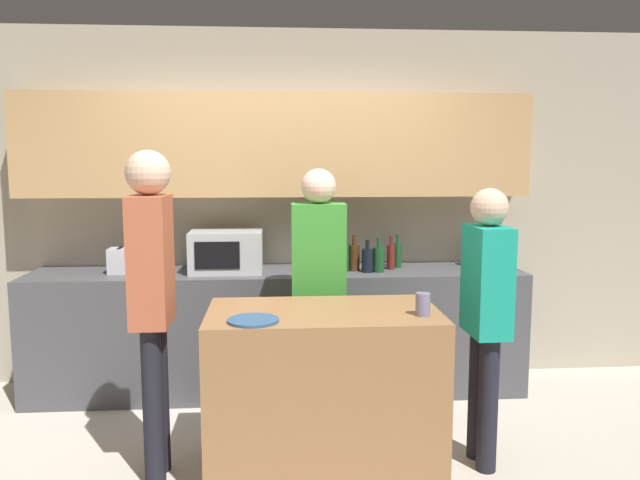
{
  "coord_description": "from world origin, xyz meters",
  "views": [
    {
      "loc": [
        -0.02,
        -3.13,
        1.73
      ],
      "look_at": [
        0.24,
        0.39,
        1.27
      ],
      "focal_mm": 35.0,
      "sensor_mm": 36.0,
      "label": 1
    }
  ],
  "objects": [
    {
      "name": "potted_plant",
      "position": [
        1.56,
        1.4,
        1.11
      ],
      "size": [
        0.14,
        0.14,
        0.4
      ],
      "color": "#333D4C",
      "rests_on": "back_counter"
    },
    {
      "name": "back_counter",
      "position": [
        0.0,
        1.39,
        0.45
      ],
      "size": [
        3.6,
        0.62,
        0.91
      ],
      "color": "#4C4C51",
      "rests_on": "ground_plane"
    },
    {
      "name": "bottle_0",
      "position": [
        0.49,
        1.33,
        1.02
      ],
      "size": [
        0.06,
        0.06,
        0.3
      ],
      "color": "#194723",
      "rests_on": "back_counter"
    },
    {
      "name": "plate_on_island",
      "position": [
        -0.13,
        -0.07,
        0.92
      ],
      "size": [
        0.26,
        0.26,
        0.01
      ],
      "color": "#2D5684",
      "rests_on": "kitchen_island"
    },
    {
      "name": "person_left",
      "position": [
        1.14,
        0.16,
        0.93
      ],
      "size": [
        0.21,
        0.34,
        1.57
      ],
      "rotation": [
        0.0,
        0.0,
        -4.69
      ],
      "color": "black",
      "rests_on": "ground_plane"
    },
    {
      "name": "back_wall",
      "position": [
        0.0,
        1.66,
        1.54
      ],
      "size": [
        6.4,
        0.4,
        2.7
      ],
      "color": "#B2A893",
      "rests_on": "ground_plane"
    },
    {
      "name": "person_right",
      "position": [
        0.26,
        0.75,
        0.99
      ],
      "size": [
        0.35,
        0.22,
        1.67
      ],
      "rotation": [
        0.0,
        0.0,
        -3.17
      ],
      "color": "black",
      "rests_on": "ground_plane"
    },
    {
      "name": "microwave",
      "position": [
        -0.37,
        1.39,
        1.06
      ],
      "size": [
        0.52,
        0.39,
        0.3
      ],
      "color": "#B7BABC",
      "rests_on": "back_counter"
    },
    {
      "name": "bottle_3",
      "position": [
        0.73,
        1.29,
        1.0
      ],
      "size": [
        0.08,
        0.08,
        0.25
      ],
      "color": "#194723",
      "rests_on": "back_counter"
    },
    {
      "name": "bottle_1",
      "position": [
        0.56,
        1.37,
        1.01
      ],
      "size": [
        0.08,
        0.08,
        0.27
      ],
      "color": "#472814",
      "rests_on": "back_counter"
    },
    {
      "name": "bottle_2",
      "position": [
        0.65,
        1.3,
        1.0
      ],
      "size": [
        0.08,
        0.08,
        0.24
      ],
      "color": "black",
      "rests_on": "back_counter"
    },
    {
      "name": "bottle_4",
      "position": [
        0.84,
        1.41,
        1.0
      ],
      "size": [
        0.06,
        0.06,
        0.25
      ],
      "color": "maroon",
      "rests_on": "back_counter"
    },
    {
      "name": "kitchen_island",
      "position": [
        0.24,
        0.14,
        0.46
      ],
      "size": [
        1.25,
        0.7,
        0.92
      ],
      "color": "#996B42",
      "rests_on": "ground_plane"
    },
    {
      "name": "person_center",
      "position": [
        -0.67,
        0.14,
        1.07
      ],
      "size": [
        0.23,
        0.34,
        1.77
      ],
      "rotation": [
        0.0,
        0.0,
        -1.57
      ],
      "color": "black",
      "rests_on": "ground_plane"
    },
    {
      "name": "cup_0",
      "position": [
        0.75,
        -0.01,
        0.98
      ],
      "size": [
        0.08,
        0.08,
        0.12
      ],
      "color": "gray",
      "rests_on": "kitchen_island"
    },
    {
      "name": "bottle_5",
      "position": [
        0.91,
        1.48,
        1.0
      ],
      "size": [
        0.06,
        0.06,
        0.25
      ],
      "color": "#194723",
      "rests_on": "back_counter"
    },
    {
      "name": "toaster",
      "position": [
        -1.08,
        1.4,
        1.0
      ],
      "size": [
        0.26,
        0.16,
        0.18
      ],
      "color": "silver",
      "rests_on": "back_counter"
    }
  ]
}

